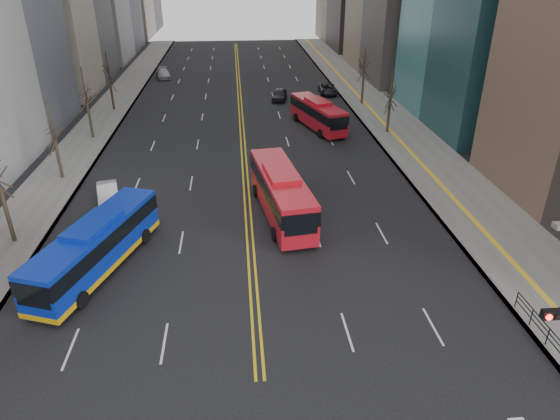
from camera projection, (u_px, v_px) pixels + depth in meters
The scene contains 12 objects.
sidewalk_right at pixel (387, 119), 59.78m from camera, with size 7.00×130.00×0.15m, color slate.
sidewalk_left at pixel (97, 126), 57.05m from camera, with size 5.00×130.00×0.15m, color slate.
centerline at pixel (240, 101), 67.28m from camera, with size 0.55×100.00×0.01m.
pedestrian_railing at pixel (548, 334), 24.57m from camera, with size 0.06×6.06×1.02m.
street_trees at pixel (165, 108), 46.35m from camera, with size 35.20×47.20×7.60m.
blue_bus at pixel (96, 245), 30.35m from camera, with size 6.10×11.53×3.33m.
red_bus_near at pixel (281, 191), 36.77m from camera, with size 4.12×11.61×3.60m.
red_bus_far at pixel (318, 112), 55.91m from camera, with size 5.18×10.47×3.27m.
car_white at pixel (108, 194), 39.29m from camera, with size 1.52×4.37×1.44m, color silver.
car_dark_mid at pixel (280, 94), 67.49m from camera, with size 1.81×4.51×1.54m, color black.
car_silver at pixel (163, 73), 79.89m from camera, with size 1.98×4.88×1.42m, color #A4A4A9.
car_dark_far at pixel (328, 89), 70.56m from camera, with size 2.29×4.96×1.38m, color black.
Camera 1 is at (-0.62, -11.85, 17.42)m, focal length 32.00 mm.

